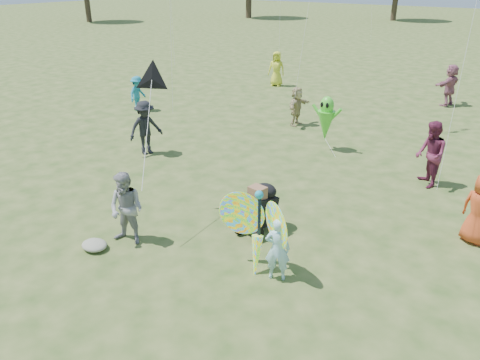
# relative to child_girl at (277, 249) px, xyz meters

# --- Properties ---
(ground) EXTENTS (160.00, 160.00, 0.00)m
(ground) POSITION_rel_child_girl_xyz_m (-1.54, -0.24, -0.63)
(ground) COLOR #51592B
(ground) RESTS_ON ground
(child_girl) EXTENTS (0.55, 0.48, 1.26)m
(child_girl) POSITION_rel_child_girl_xyz_m (0.00, 0.00, 0.00)
(child_girl) COLOR #A2D8E5
(child_girl) RESTS_ON ground
(adult_man) EXTENTS (0.88, 0.75, 1.57)m
(adult_man) POSITION_rel_child_girl_xyz_m (-3.19, -0.71, 0.16)
(adult_man) COLOR gray
(adult_man) RESTS_ON ground
(grey_bag) EXTENTS (0.57, 0.46, 0.18)m
(grey_bag) POSITION_rel_child_girl_xyz_m (-3.58, -1.33, -0.54)
(grey_bag) COLOR gray
(grey_bag) RESTS_ON ground
(crowd_a) EXTENTS (0.87, 0.70, 1.54)m
(crowd_a) POSITION_rel_child_girl_xyz_m (2.71, 3.54, 0.14)
(crowd_a) COLOR #C3461F
(crowd_a) RESTS_ON ground
(crowd_b) EXTENTS (0.92, 1.23, 1.69)m
(crowd_b) POSITION_rel_child_girl_xyz_m (-6.75, 3.25, 0.21)
(crowd_b) COLOR black
(crowd_b) RESTS_ON ground
(crowd_d) EXTENTS (0.43, 1.34, 1.44)m
(crowd_d) POSITION_rel_child_girl_xyz_m (-4.43, 8.62, 0.09)
(crowd_d) COLOR tan
(crowd_d) RESTS_ON ground
(crowd_e) EXTENTS (1.04, 1.08, 1.76)m
(crowd_e) POSITION_rel_child_girl_xyz_m (1.07, 5.89, 0.25)
(crowd_e) COLOR maroon
(crowd_e) RESTS_ON ground
(crowd_g) EXTENTS (0.93, 0.72, 1.69)m
(crowd_g) POSITION_rel_child_girl_xyz_m (-8.51, 13.85, 0.22)
(crowd_g) COLOR #D0D532
(crowd_g) RESTS_ON ground
(crowd_i) EXTENTS (0.69, 1.00, 1.41)m
(crowd_i) POSITION_rel_child_girl_xyz_m (-10.71, 6.61, 0.08)
(crowd_i) COLOR teal
(crowd_i) RESTS_ON ground
(crowd_j) EXTENTS (0.93, 1.69, 1.74)m
(crowd_j) POSITION_rel_child_girl_xyz_m (-0.57, 14.89, 0.24)
(crowd_j) COLOR #9F5B72
(crowd_j) RESTS_ON ground
(jogging_stroller) EXTENTS (0.58, 1.09, 1.09)m
(jogging_stroller) POSITION_rel_child_girl_xyz_m (-1.24, 1.29, -0.02)
(jogging_stroller) COLOR black
(jogging_stroller) RESTS_ON ground
(butterfly_kite) EXTENTS (1.74, 0.75, 1.84)m
(butterfly_kite) POSITION_rel_child_girl_xyz_m (-0.46, 0.04, 0.22)
(butterfly_kite) COLOR red
(butterfly_kite) RESTS_ON ground
(delta_kite_rig) EXTENTS (1.48, 1.80, 2.25)m
(delta_kite_rig) POSITION_rel_child_girl_xyz_m (-3.81, 0.86, 2.46)
(delta_kite_rig) COLOR black
(delta_kite_rig) RESTS_ON ground
(alien_kite) EXTENTS (1.12, 0.69, 1.74)m
(alien_kite) POSITION_rel_child_girl_xyz_m (-2.39, 6.81, 0.34)
(alien_kite) COLOR #4BCE30
(alien_kite) RESTS_ON ground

